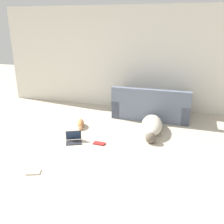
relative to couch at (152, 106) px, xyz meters
The scene contains 8 objects.
ground_plane 3.62m from the couch, 105.46° to the right, with size 20.00×20.00×0.00m, color #BCB29E.
wall_back 1.59m from the couch, 146.35° to the left, with size 6.88×0.06×2.75m.
couch is the anchor object (origin of this frame).
dog 0.99m from the couch, 82.66° to the right, with size 0.55×1.51×0.30m.
cat 1.89m from the couch, 143.29° to the right, with size 0.28×0.52×0.17m.
laptop_open 2.33m from the couch, 125.70° to the right, with size 0.39×0.37×0.22m.
book_cream 3.48m from the couch, 116.10° to the right, with size 0.26×0.21×0.02m.
book_red 2.04m from the couch, 113.67° to the right, with size 0.25×0.15×0.02m.
Camera 1 is at (1.59, -2.65, 2.28)m, focal length 40.00 mm.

